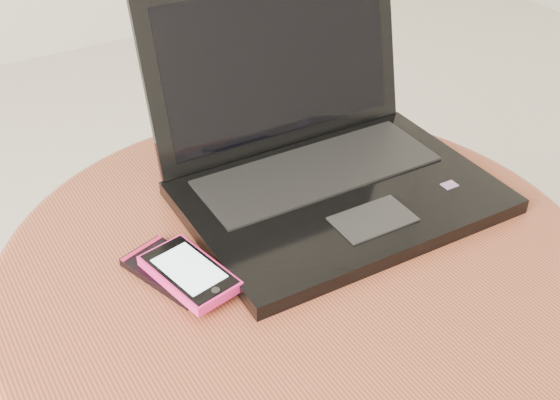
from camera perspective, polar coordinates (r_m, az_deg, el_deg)
table at (r=0.83m, az=1.45°, el=-10.40°), size 0.66×0.66×0.52m
laptop at (r=0.84m, az=3.36°, el=3.55°), size 0.36×0.31×0.23m
phone_black at (r=0.74m, az=-8.77°, el=-5.68°), size 0.08×0.11×0.01m
phone_pink at (r=0.72m, az=-7.37°, el=-5.88°), size 0.08×0.11×0.01m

